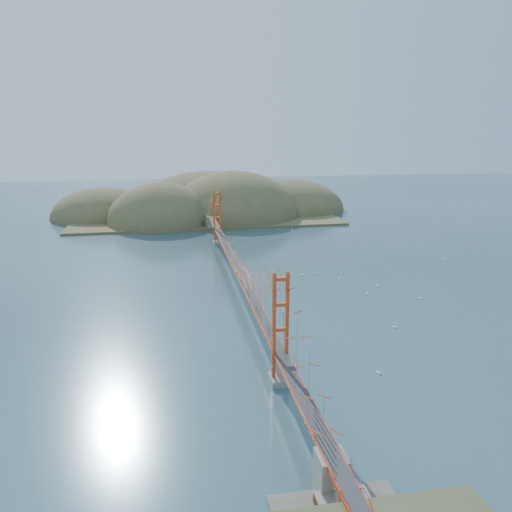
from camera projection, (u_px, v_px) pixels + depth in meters
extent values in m
plane|color=#284451|center=(238.00, 288.00, 78.97)|extent=(320.00, 320.00, 0.00)
cube|color=gray|center=(280.00, 379.00, 50.38)|extent=(2.00, 2.40, 0.70)
cube|color=gray|center=(218.00, 242.00, 107.38)|extent=(2.00, 2.40, 0.70)
cube|color=#B63714|center=(237.00, 268.00, 78.11)|extent=(1.40, 92.00, 0.16)
cube|color=#B63714|center=(237.00, 270.00, 78.16)|extent=(1.33, 92.00, 0.24)
cube|color=#38383A|center=(237.00, 268.00, 78.08)|extent=(1.19, 92.00, 0.03)
cube|color=gray|center=(331.00, 475.00, 34.84)|extent=(2.00, 2.20, 3.30)
cube|color=gray|center=(211.00, 222.00, 122.24)|extent=(2.20, 2.60, 3.30)
cube|color=gray|center=(340.00, 498.00, 32.98)|extent=(0.50, 0.70, 2.95)
cube|color=brown|center=(344.00, 506.00, 33.47)|extent=(3.70, 2.30, 0.75)
cube|color=gray|center=(345.00, 500.00, 33.36)|extent=(3.70, 2.30, 0.10)
cylinder|color=white|center=(345.00, 495.00, 33.24)|extent=(0.03, 0.03, 1.00)
cube|color=brown|center=(205.00, 215.00, 139.71)|extent=(70.00, 40.00, 0.60)
ellipsoid|color=brown|center=(162.00, 223.00, 130.12)|extent=(28.00, 28.00, 21.00)
ellipsoid|color=brown|center=(234.00, 216.00, 139.24)|extent=(36.00, 36.00, 25.00)
ellipsoid|color=brown|center=(290.00, 209.00, 149.92)|extent=(32.00, 32.00, 18.00)
ellipsoid|color=brown|center=(103.00, 216.00, 138.78)|extent=(28.00, 28.00, 16.00)
ellipsoid|color=brown|center=(208.00, 207.00, 153.42)|extent=(44.00, 44.00, 22.00)
cube|color=white|center=(314.00, 273.00, 86.43)|extent=(0.51, 0.45, 0.09)
cylinder|color=white|center=(314.00, 272.00, 86.36)|extent=(0.02, 0.02, 0.56)
cube|color=white|center=(377.00, 286.00, 79.86)|extent=(0.65, 0.39, 0.11)
cylinder|color=white|center=(377.00, 284.00, 79.78)|extent=(0.02, 0.02, 0.67)
cube|color=white|center=(339.00, 279.00, 83.50)|extent=(0.46, 0.64, 0.11)
cylinder|color=white|center=(339.00, 277.00, 83.41)|extent=(0.02, 0.02, 0.67)
cube|color=white|center=(426.00, 232.00, 119.28)|extent=(0.49, 0.20, 0.09)
cylinder|color=white|center=(426.00, 231.00, 119.21)|extent=(0.01, 0.01, 0.52)
cube|color=white|center=(443.00, 260.00, 95.11)|extent=(0.56, 0.36, 0.10)
cylinder|color=white|center=(444.00, 258.00, 95.03)|extent=(0.02, 0.02, 0.58)
cube|color=white|center=(302.00, 275.00, 85.62)|extent=(0.61, 0.51, 0.11)
cylinder|color=white|center=(302.00, 273.00, 85.53)|extent=(0.02, 0.02, 0.66)
cube|color=white|center=(395.00, 327.00, 63.88)|extent=(0.60, 0.44, 0.11)
cylinder|color=white|center=(395.00, 325.00, 63.80)|extent=(0.02, 0.02, 0.63)
cube|color=white|center=(437.00, 249.00, 102.83)|extent=(0.57, 0.41, 0.10)
cylinder|color=white|center=(437.00, 248.00, 102.75)|extent=(0.02, 0.02, 0.60)
cube|color=white|center=(420.00, 298.00, 74.35)|extent=(0.50, 0.56, 0.10)
cylinder|color=white|center=(421.00, 296.00, 74.27)|extent=(0.02, 0.02, 0.62)
cube|color=white|center=(379.00, 372.00, 52.35)|extent=(0.46, 0.56, 0.10)
cylinder|color=white|center=(379.00, 370.00, 52.27)|extent=(0.02, 0.02, 0.61)
cube|color=white|center=(292.00, 231.00, 120.36)|extent=(0.64, 0.32, 0.11)
cylinder|color=white|center=(292.00, 229.00, 120.28)|extent=(0.02, 0.02, 0.67)
cube|color=white|center=(385.00, 256.00, 97.87)|extent=(0.51, 0.52, 0.10)
cylinder|color=white|center=(385.00, 254.00, 97.79)|extent=(0.02, 0.02, 0.59)
cube|color=white|center=(367.00, 293.00, 76.51)|extent=(0.30, 0.64, 0.11)
cylinder|color=white|center=(367.00, 291.00, 76.42)|extent=(0.02, 0.02, 0.67)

